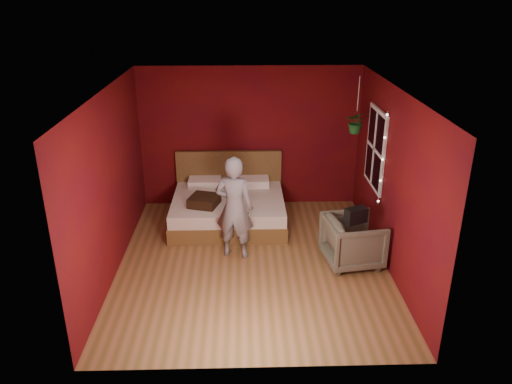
# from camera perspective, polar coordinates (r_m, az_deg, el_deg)

# --- Properties ---
(floor) EXTENTS (4.50, 4.50, 0.00)m
(floor) POSITION_cam_1_polar(r_m,az_deg,el_deg) (7.64, -0.39, -8.03)
(floor) COLOR #98633C
(floor) RESTS_ON ground
(room_walls) EXTENTS (4.04, 4.54, 2.62)m
(room_walls) POSITION_cam_1_polar(r_m,az_deg,el_deg) (6.94, -0.42, 3.98)
(room_walls) COLOR #620F0A
(room_walls) RESTS_ON ground
(window) EXTENTS (0.05, 0.97, 1.27)m
(window) POSITION_cam_1_polar(r_m,az_deg,el_deg) (8.12, 13.49, 4.84)
(window) COLOR white
(window) RESTS_ON room_walls
(fairy_lights) EXTENTS (0.04, 0.04, 1.45)m
(fairy_lights) POSITION_cam_1_polar(r_m,az_deg,el_deg) (7.63, 14.26, 3.62)
(fairy_lights) COLOR silver
(fairy_lights) RESTS_ON room_walls
(bed) EXTENTS (1.95, 1.66, 1.07)m
(bed) POSITION_cam_1_polar(r_m,az_deg,el_deg) (8.81, -3.15, -1.63)
(bed) COLOR brown
(bed) RESTS_ON ground
(person) EXTENTS (0.67, 0.53, 1.61)m
(person) POSITION_cam_1_polar(r_m,az_deg,el_deg) (7.47, -2.48, -1.82)
(person) COLOR gray
(person) RESTS_ON ground
(armchair) EXTENTS (0.93, 0.91, 0.74)m
(armchair) POSITION_cam_1_polar(r_m,az_deg,el_deg) (7.59, 11.01, -5.52)
(armchair) COLOR #63634E
(armchair) RESTS_ON ground
(handbag) EXTENTS (0.35, 0.27, 0.22)m
(handbag) POSITION_cam_1_polar(r_m,az_deg,el_deg) (7.26, 11.34, -2.63)
(handbag) COLOR black
(handbag) RESTS_ON armchair
(throw_pillow) EXTENTS (0.56, 0.56, 0.16)m
(throw_pillow) POSITION_cam_1_polar(r_m,az_deg,el_deg) (8.35, -5.94, -1.00)
(throw_pillow) COLOR black
(throw_pillow) RESTS_ON bed
(hanging_plant) EXTENTS (0.41, 0.39, 0.91)m
(hanging_plant) POSITION_cam_1_polar(r_m,az_deg,el_deg) (8.15, 11.39, 7.83)
(hanging_plant) COLOR silver
(hanging_plant) RESTS_ON room_walls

